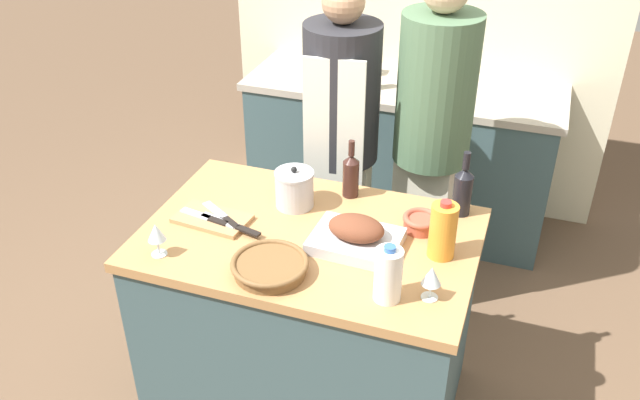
{
  "coord_description": "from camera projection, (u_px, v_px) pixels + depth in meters",
  "views": [
    {
      "loc": [
        0.72,
        -1.96,
        2.34
      ],
      "look_at": [
        0.0,
        0.12,
        0.96
      ],
      "focal_mm": 38.0,
      "sensor_mm": 36.0,
      "label": 1
    }
  ],
  "objects": [
    {
      "name": "ground_plane",
      "position": [
        311.0,
        397.0,
        3.01
      ],
      "size": [
        12.0,
        12.0,
        0.0
      ],
      "primitive_type": "plane",
      "color": "brown"
    },
    {
      "name": "kitchen_island",
      "position": [
        310.0,
        323.0,
        2.77
      ],
      "size": [
        1.25,
        0.82,
        0.88
      ],
      "color": "#3D565B",
      "rests_on": "ground_plane"
    },
    {
      "name": "back_counter",
      "position": [
        399.0,
        154.0,
        4.02
      ],
      "size": [
        1.78,
        0.6,
        0.88
      ],
      "color": "#3D565B",
      "rests_on": "ground_plane"
    },
    {
      "name": "roasting_pan",
      "position": [
        356.0,
        236.0,
        2.45
      ],
      "size": [
        0.33,
        0.25,
        0.12
      ],
      "color": "#BCBCC1",
      "rests_on": "kitchen_island"
    },
    {
      "name": "wicker_basket",
      "position": [
        270.0,
        266.0,
        2.33
      ],
      "size": [
        0.27,
        0.27,
        0.05
      ],
      "color": "brown",
      "rests_on": "kitchen_island"
    },
    {
      "name": "cutting_board",
      "position": [
        212.0,
        219.0,
        2.62
      ],
      "size": [
        0.3,
        0.19,
        0.02
      ],
      "color": "#AD7F51",
      "rests_on": "kitchen_island"
    },
    {
      "name": "stock_pot",
      "position": [
        294.0,
        189.0,
        2.68
      ],
      "size": [
        0.16,
        0.16,
        0.17
      ],
      "color": "#B7B7BC",
      "rests_on": "kitchen_island"
    },
    {
      "name": "mixing_bowl",
      "position": [
        421.0,
        222.0,
        2.55
      ],
      "size": [
        0.14,
        0.14,
        0.06
      ],
      "color": "#A84C38",
      "rests_on": "kitchen_island"
    },
    {
      "name": "juice_jug",
      "position": [
        443.0,
        231.0,
        2.38
      ],
      "size": [
        0.1,
        0.1,
        0.23
      ],
      "color": "orange",
      "rests_on": "kitchen_island"
    },
    {
      "name": "milk_jug",
      "position": [
        388.0,
        274.0,
        2.18
      ],
      "size": [
        0.09,
        0.09,
        0.21
      ],
      "color": "white",
      "rests_on": "kitchen_island"
    },
    {
      "name": "wine_bottle_green",
      "position": [
        463.0,
        190.0,
        2.61
      ],
      "size": [
        0.07,
        0.07,
        0.27
      ],
      "color": "black",
      "rests_on": "kitchen_island"
    },
    {
      "name": "wine_bottle_dark",
      "position": [
        351.0,
        174.0,
        2.73
      ],
      "size": [
        0.07,
        0.07,
        0.25
      ],
      "color": "#381E19",
      "rests_on": "kitchen_island"
    },
    {
      "name": "wine_glass_left",
      "position": [
        432.0,
        277.0,
        2.18
      ],
      "size": [
        0.07,
        0.07,
        0.13
      ],
      "color": "silver",
      "rests_on": "kitchen_island"
    },
    {
      "name": "wine_glass_right",
      "position": [
        156.0,
        233.0,
        2.39
      ],
      "size": [
        0.07,
        0.07,
        0.13
      ],
      "color": "silver",
      "rests_on": "kitchen_island"
    },
    {
      "name": "knife_chef",
      "position": [
        233.0,
        225.0,
        2.56
      ],
      "size": [
        0.27,
        0.09,
        0.01
      ],
      "color": "#B7B7BC",
      "rests_on": "cutting_board"
    },
    {
      "name": "knife_paring",
      "position": [
        222.0,
        216.0,
        2.61
      ],
      "size": [
        0.21,
        0.14,
        0.01
      ],
      "color": "#B7B7BC",
      "rests_on": "cutting_board"
    },
    {
      "name": "knife_bread",
      "position": [
        206.0,
        217.0,
        2.6
      ],
      "size": [
        0.22,
        0.07,
        0.01
      ],
      "color": "#B7B7BC",
      "rests_on": "cutting_board"
    },
    {
      "name": "stand_mixer",
      "position": [
        335.0,
        54.0,
        3.84
      ],
      "size": [
        0.18,
        0.14,
        0.31
      ],
      "color": "#333842",
      "rests_on": "back_counter"
    },
    {
      "name": "condiment_bottle_tall",
      "position": [
        356.0,
        70.0,
        3.78
      ],
      "size": [
        0.05,
        0.05,
        0.16
      ],
      "color": "#B28E2D",
      "rests_on": "back_counter"
    },
    {
      "name": "condiment_bottle_short",
      "position": [
        374.0,
        76.0,
        3.71
      ],
      "size": [
        0.07,
        0.07,
        0.15
      ],
      "color": "#234C28",
      "rests_on": "back_counter"
    },
    {
      "name": "person_cook_aproned",
      "position": [
        341.0,
        136.0,
        3.22
      ],
      "size": [
        0.36,
        0.37,
        1.62
      ],
      "rotation": [
        0.0,
        0.0,
        0.1
      ],
      "color": "beige",
      "rests_on": "ground_plane"
    },
    {
      "name": "person_cook_guest",
      "position": [
        432.0,
        134.0,
        3.12
      ],
      "size": [
        0.35,
        0.35,
        1.71
      ],
      "rotation": [
        0.0,
        0.0,
        -0.21
      ],
      "color": "beige",
      "rests_on": "ground_plane"
    }
  ]
}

